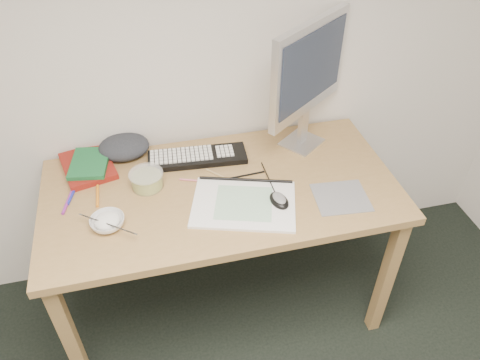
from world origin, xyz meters
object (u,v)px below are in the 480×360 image
at_px(sketchpad, 244,204).
at_px(rice_bowl, 108,222).
at_px(monitor, 309,72).
at_px(desk, 222,203).
at_px(keyboard, 197,157).

relative_size(sketchpad, rice_bowl, 3.13).
bearing_deg(monitor, rice_bowl, 164.21).
distance_m(monitor, rice_bowl, 0.97).
xyz_separation_m(desk, rice_bowl, (-0.44, -0.11, 0.10)).
bearing_deg(rice_bowl, keyboard, 39.67).
relative_size(monitor, rice_bowl, 4.50).
relative_size(desk, monitor, 2.52).
xyz_separation_m(sketchpad, monitor, (0.35, 0.33, 0.34)).
relative_size(desk, sketchpad, 3.62).
distance_m(keyboard, monitor, 0.58).
bearing_deg(sketchpad, monitor, 61.34).
bearing_deg(keyboard, sketchpad, -64.69).
bearing_deg(rice_bowl, monitor, 20.98).
bearing_deg(monitor, keyboard, 144.62).
bearing_deg(monitor, desk, 170.62).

